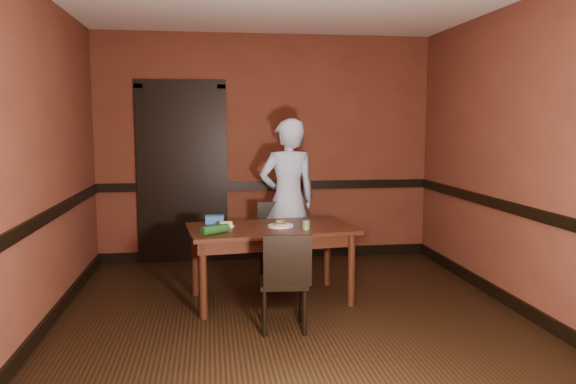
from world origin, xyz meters
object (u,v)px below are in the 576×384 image
object	(u,v)px
sauce_jar	(306,225)
food_tub	(215,219)
chair_near	(283,280)
chair_far	(279,244)
cheese_saucer	(226,225)
dining_table	(271,264)
person	(288,200)
sandwich_plate	(280,225)

from	to	relation	value
sauce_jar	food_tub	size ratio (longest dim) A/B	0.45
chair_near	chair_far	bearing A→B (deg)	-91.51
sauce_jar	cheese_saucer	world-z (taller)	sauce_jar
dining_table	chair_near	xyz separation A→B (m)	(0.02, -0.74, 0.05)
food_tub	sauce_jar	bearing A→B (deg)	-25.91
chair_far	sauce_jar	size ratio (longest dim) A/B	10.18
chair_far	sauce_jar	bearing A→B (deg)	-74.89
cheese_saucer	food_tub	xyz separation A→B (m)	(-0.10, 0.19, 0.02)
person	chair_far	bearing A→B (deg)	49.73
chair_near	cheese_saucer	bearing A→B (deg)	-57.89
chair_far	sauce_jar	xyz separation A→B (m)	(0.16, -0.70, 0.33)
chair_near	person	distance (m)	1.57
chair_far	chair_near	world-z (taller)	chair_far
dining_table	food_tub	xyz separation A→B (m)	(-0.51, 0.24, 0.39)
person	sandwich_plate	bearing A→B (deg)	66.50
dining_table	food_tub	distance (m)	0.69
dining_table	sandwich_plate	size ratio (longest dim) A/B	6.27
sandwich_plate	cheese_saucer	distance (m)	0.50
cheese_saucer	person	bearing A→B (deg)	45.45
dining_table	sauce_jar	size ratio (longest dim) A/B	18.24
dining_table	chair_near	size ratio (longest dim) A/B	1.87
chair_near	cheese_saucer	distance (m)	0.96
sandwich_plate	cheese_saucer	size ratio (longest dim) A/B	1.59
sauce_jar	food_tub	distance (m)	0.92
sauce_jar	chair_near	bearing A→B (deg)	-116.48
chair_near	cheese_saucer	world-z (taller)	chair_near
chair_near	dining_table	bearing A→B (deg)	-84.61
person	food_tub	xyz separation A→B (m)	(-0.77, -0.49, -0.11)
sauce_jar	dining_table	bearing A→B (deg)	149.24
cheese_saucer	dining_table	bearing A→B (deg)	-7.55
person	sauce_jar	size ratio (longest dim) A/B	20.71
cheese_saucer	chair_near	bearing A→B (deg)	-61.79
food_tub	dining_table	bearing A→B (deg)	-23.91
person	sauce_jar	distance (m)	0.92
sandwich_plate	cheese_saucer	bearing A→B (deg)	172.64
dining_table	person	world-z (taller)	person
chair_far	sandwich_plate	distance (m)	0.61
dining_table	cheese_saucer	xyz separation A→B (m)	(-0.41, 0.05, 0.37)
chair_near	sandwich_plate	distance (m)	0.80
chair_near	food_tub	size ratio (longest dim) A/B	4.39
chair_far	person	bearing A→B (deg)	62.23
chair_far	food_tub	bearing A→B (deg)	-154.84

